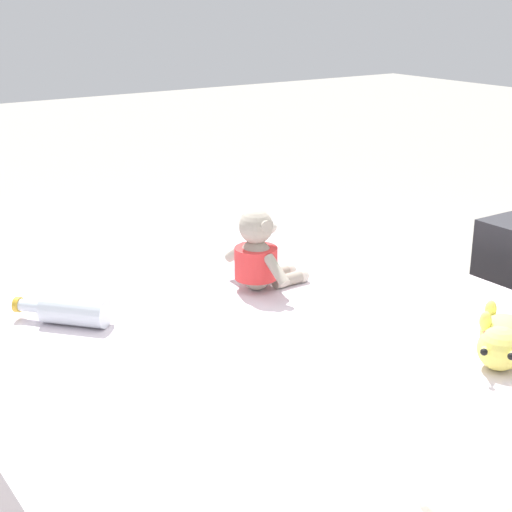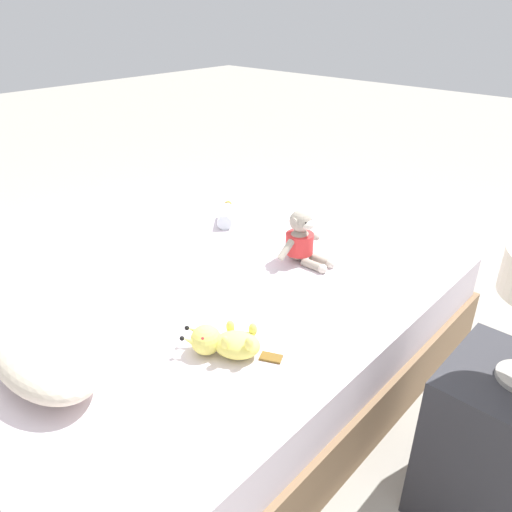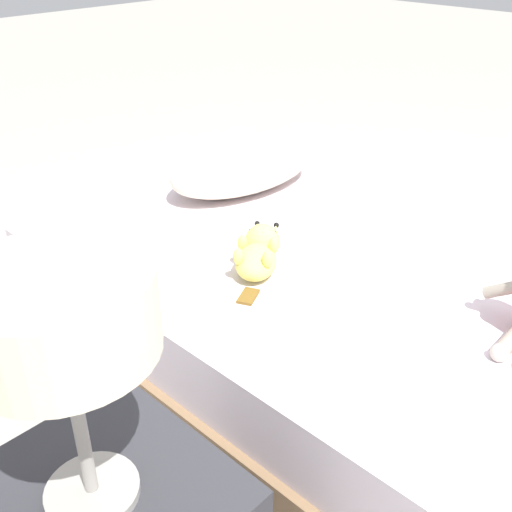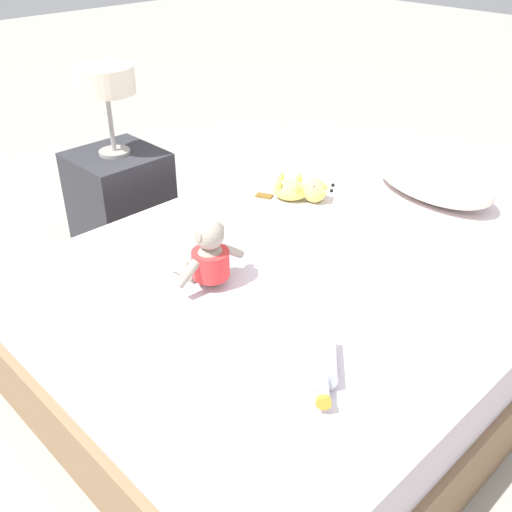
# 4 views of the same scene
# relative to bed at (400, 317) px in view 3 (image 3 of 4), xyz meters

# --- Properties ---
(ground_plane) EXTENTS (16.00, 16.00, 0.00)m
(ground_plane) POSITION_rel_bed_xyz_m (0.00, 0.00, -0.22)
(ground_plane) COLOR #9E998E
(bed) EXTENTS (1.51, 2.02, 0.45)m
(bed) POSITION_rel_bed_xyz_m (0.00, 0.00, 0.00)
(bed) COLOR #846647
(bed) RESTS_ON ground_plane
(pillow) EXTENTS (0.60, 0.37, 0.16)m
(pillow) POSITION_rel_bed_xyz_m (0.00, 0.67, 0.31)
(pillow) COLOR beige
(pillow) RESTS_ON bed
(plush_yellow_creature) EXTENTS (0.30, 0.23, 0.10)m
(plush_yellow_creature) POSITION_rel_bed_xyz_m (-0.36, 0.25, 0.27)
(plush_yellow_creature) COLOR #EAE066
(plush_yellow_creature) RESTS_ON bed
(bedside_lamp) EXTENTS (0.25, 0.25, 0.39)m
(bedside_lamp) POSITION_rel_bed_xyz_m (-1.13, -0.14, 0.64)
(bedside_lamp) COLOR gray
(bedside_lamp) RESTS_ON nightstand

